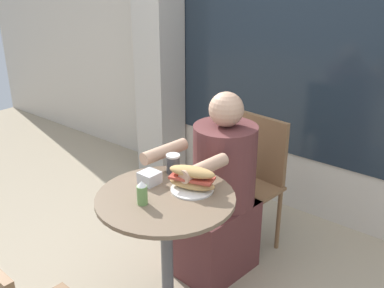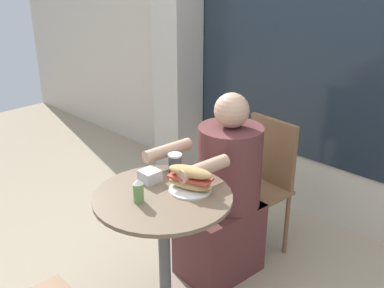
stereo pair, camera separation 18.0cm
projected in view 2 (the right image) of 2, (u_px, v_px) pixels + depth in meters
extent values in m
cube|color=beige|center=(336.00, 22.00, 2.84)|extent=(8.00, 0.08, 2.80)
cube|color=#1E2833|center=(301.00, 29.00, 2.98)|extent=(1.75, 0.01, 1.79)
cube|color=#B2ADA3|center=(177.00, 35.00, 3.58)|extent=(0.29, 0.29, 2.40)
cylinder|color=brown|center=(163.00, 197.00, 2.11)|extent=(0.66, 0.66, 0.02)
cylinder|color=#515156|center=(165.00, 260.00, 2.25)|extent=(0.06, 0.06, 0.71)
cube|color=brown|center=(251.00, 191.00, 2.77)|extent=(0.41, 0.41, 0.02)
cube|color=brown|center=(272.00, 151.00, 2.79)|extent=(0.35, 0.06, 0.42)
cylinder|color=brown|center=(251.00, 244.00, 2.64)|extent=(0.03, 0.03, 0.43)
cylinder|color=brown|center=(213.00, 221.00, 2.88)|extent=(0.03, 0.03, 0.43)
cylinder|color=brown|center=(287.00, 224.00, 2.84)|extent=(0.03, 0.03, 0.43)
cylinder|color=brown|center=(248.00, 204.00, 3.07)|extent=(0.03, 0.03, 0.43)
cube|color=brown|center=(219.00, 239.00, 2.67)|extent=(0.38, 0.48, 0.45)
cylinder|color=brown|center=(230.00, 166.00, 2.53)|extent=(0.36, 0.36, 0.47)
sphere|color=tan|center=(232.00, 110.00, 2.40)|extent=(0.19, 0.19, 0.19)
cylinder|color=tan|center=(204.00, 168.00, 2.18)|extent=(0.09, 0.29, 0.07)
cylinder|color=tan|center=(168.00, 150.00, 2.39)|extent=(0.09, 0.29, 0.07)
cylinder|color=white|center=(190.00, 189.00, 2.15)|extent=(0.21, 0.21, 0.01)
ellipsoid|color=tan|center=(190.00, 184.00, 2.13)|extent=(0.24, 0.15, 0.05)
cube|color=#B74233|center=(190.00, 178.00, 2.12)|extent=(0.23, 0.15, 0.01)
ellipsoid|color=tan|center=(190.00, 172.00, 2.11)|extent=(0.24, 0.15, 0.05)
cylinder|color=#424247|center=(175.00, 164.00, 2.31)|extent=(0.07, 0.07, 0.09)
cylinder|color=white|center=(175.00, 155.00, 2.29)|extent=(0.07, 0.07, 0.01)
cube|color=silver|center=(150.00, 176.00, 2.22)|extent=(0.09, 0.09, 0.06)
cylinder|color=#66934C|center=(138.00, 193.00, 2.03)|extent=(0.05, 0.05, 0.09)
cone|color=white|center=(138.00, 181.00, 2.01)|extent=(0.04, 0.04, 0.03)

